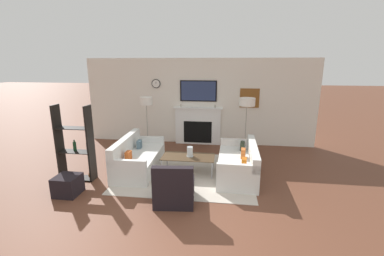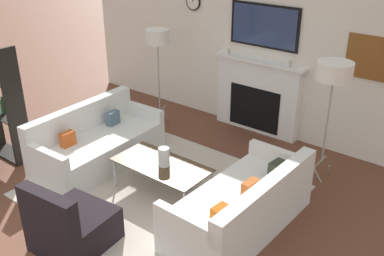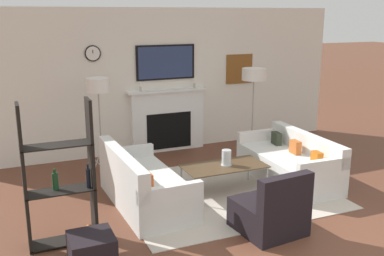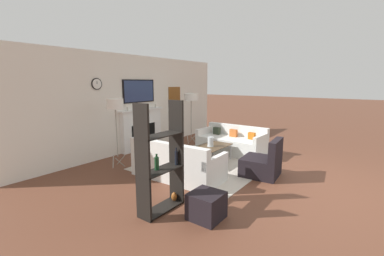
{
  "view_description": "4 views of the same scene",
  "coord_description": "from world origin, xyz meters",
  "px_view_note": "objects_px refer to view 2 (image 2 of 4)",
  "views": [
    {
      "loc": [
        0.86,
        -3.16,
        2.52
      ],
      "look_at": [
        0.07,
        2.78,
        1.02
      ],
      "focal_mm": 24.0,
      "sensor_mm": 36.0,
      "label": 1
    },
    {
      "loc": [
        3.31,
        -1.1,
        3.21
      ],
      "look_at": [
        0.26,
        2.78,
        0.86
      ],
      "focal_mm": 42.0,
      "sensor_mm": 36.0,
      "label": 2
    },
    {
      "loc": [
        -2.87,
        -3.12,
        2.59
      ],
      "look_at": [
        -0.33,
        2.82,
        0.94
      ],
      "focal_mm": 42.0,
      "sensor_mm": 36.0,
      "label": 3
    },
    {
      "loc": [
        -5.09,
        -0.75,
        1.96
      ],
      "look_at": [
        -0.27,
        2.78,
        0.88
      ],
      "focal_mm": 24.0,
      "sensor_mm": 36.0,
      "label": 4
    }
  ],
  "objects_px": {
    "hurricane_candle": "(164,157)",
    "couch_right": "(242,207)",
    "floor_lamp_right": "(334,72)",
    "floor_lamp_left": "(157,38)",
    "coffee_table": "(161,166)",
    "armchair": "(71,226)",
    "shelf_unit": "(2,107)",
    "couch_left": "(97,144)"
  },
  "relations": [
    {
      "from": "hurricane_candle",
      "to": "couch_right",
      "type": "bearing_deg",
      "value": 0.62
    },
    {
      "from": "floor_lamp_right",
      "to": "floor_lamp_left",
      "type": "bearing_deg",
      "value": 180.0
    },
    {
      "from": "coffee_table",
      "to": "hurricane_candle",
      "type": "distance_m",
      "value": 0.13
    },
    {
      "from": "armchair",
      "to": "shelf_unit",
      "type": "distance_m",
      "value": 2.5
    },
    {
      "from": "couch_left",
      "to": "shelf_unit",
      "type": "height_order",
      "value": "shelf_unit"
    },
    {
      "from": "floor_lamp_left",
      "to": "floor_lamp_right",
      "type": "relative_size",
      "value": 0.99
    },
    {
      "from": "floor_lamp_left",
      "to": "shelf_unit",
      "type": "distance_m",
      "value": 2.53
    },
    {
      "from": "couch_left",
      "to": "armchair",
      "type": "distance_m",
      "value": 1.82
    },
    {
      "from": "couch_left",
      "to": "shelf_unit",
      "type": "relative_size",
      "value": 1.13
    },
    {
      "from": "floor_lamp_left",
      "to": "shelf_unit",
      "type": "relative_size",
      "value": 0.95
    },
    {
      "from": "hurricane_candle",
      "to": "shelf_unit",
      "type": "height_order",
      "value": "shelf_unit"
    },
    {
      "from": "armchair",
      "to": "couch_right",
      "type": "bearing_deg",
      "value": 48.11
    },
    {
      "from": "couch_left",
      "to": "couch_right",
      "type": "bearing_deg",
      "value": 0.03
    },
    {
      "from": "couch_right",
      "to": "shelf_unit",
      "type": "bearing_deg",
      "value": -169.45
    },
    {
      "from": "floor_lamp_right",
      "to": "couch_right",
      "type": "bearing_deg",
      "value": -98.73
    },
    {
      "from": "couch_left",
      "to": "floor_lamp_right",
      "type": "distance_m",
      "value": 3.32
    },
    {
      "from": "couch_left",
      "to": "hurricane_candle",
      "type": "height_order",
      "value": "couch_left"
    },
    {
      "from": "floor_lamp_left",
      "to": "couch_left",
      "type": "bearing_deg",
      "value": -81.67
    },
    {
      "from": "couch_right",
      "to": "shelf_unit",
      "type": "xyz_separation_m",
      "value": [
        -3.58,
        -0.67,
        0.5
      ]
    },
    {
      "from": "coffee_table",
      "to": "floor_lamp_left",
      "type": "bearing_deg",
      "value": 132.59
    },
    {
      "from": "coffee_table",
      "to": "hurricane_candle",
      "type": "height_order",
      "value": "hurricane_candle"
    },
    {
      "from": "coffee_table",
      "to": "couch_right",
      "type": "bearing_deg",
      "value": 1.05
    },
    {
      "from": "couch_left",
      "to": "armchair",
      "type": "height_order",
      "value": "same"
    },
    {
      "from": "armchair",
      "to": "coffee_table",
      "type": "height_order",
      "value": "armchair"
    },
    {
      "from": "armchair",
      "to": "floor_lamp_left",
      "type": "relative_size",
      "value": 0.51
    },
    {
      "from": "couch_right",
      "to": "coffee_table",
      "type": "xyz_separation_m",
      "value": [
        -1.18,
        -0.02,
        0.12
      ]
    },
    {
      "from": "floor_lamp_left",
      "to": "armchair",
      "type": "bearing_deg",
      "value": -64.48
    },
    {
      "from": "couch_right",
      "to": "hurricane_candle",
      "type": "bearing_deg",
      "value": -179.38
    },
    {
      "from": "armchair",
      "to": "coffee_table",
      "type": "distance_m",
      "value": 1.37
    },
    {
      "from": "armchair",
      "to": "floor_lamp_left",
      "type": "bearing_deg",
      "value": 115.52
    },
    {
      "from": "floor_lamp_left",
      "to": "floor_lamp_right",
      "type": "xyz_separation_m",
      "value": [
        2.9,
        0.0,
        0.03
      ]
    },
    {
      "from": "couch_left",
      "to": "couch_right",
      "type": "xyz_separation_m",
      "value": [
        2.42,
        0.0,
        -0.0
      ]
    },
    {
      "from": "coffee_table",
      "to": "hurricane_candle",
      "type": "relative_size",
      "value": 5.29
    },
    {
      "from": "couch_right",
      "to": "coffee_table",
      "type": "bearing_deg",
      "value": -178.95
    },
    {
      "from": "couch_left",
      "to": "floor_lamp_right",
      "type": "xyz_separation_m",
      "value": [
        2.66,
        1.59,
        1.2
      ]
    },
    {
      "from": "hurricane_candle",
      "to": "coffee_table",
      "type": "bearing_deg",
      "value": -166.2
    },
    {
      "from": "couch_left",
      "to": "floor_lamp_left",
      "type": "height_order",
      "value": "floor_lamp_left"
    },
    {
      "from": "couch_right",
      "to": "floor_lamp_right",
      "type": "height_order",
      "value": "floor_lamp_right"
    },
    {
      "from": "hurricane_candle",
      "to": "floor_lamp_left",
      "type": "height_order",
      "value": "floor_lamp_left"
    },
    {
      "from": "hurricane_candle",
      "to": "floor_lamp_right",
      "type": "distance_m",
      "value": 2.32
    },
    {
      "from": "coffee_table",
      "to": "shelf_unit",
      "type": "bearing_deg",
      "value": -164.97
    },
    {
      "from": "hurricane_candle",
      "to": "floor_lamp_left",
      "type": "bearing_deg",
      "value": 133.49
    }
  ]
}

